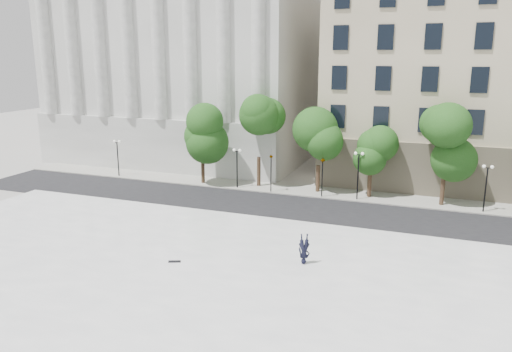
% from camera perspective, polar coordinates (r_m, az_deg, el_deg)
% --- Properties ---
extents(ground, '(160.00, 160.00, 0.00)m').
position_cam_1_polar(ground, '(27.98, -10.76, -13.77)').
color(ground, '#A8A59E').
rests_on(ground, ground).
extents(plaza, '(44.00, 22.00, 0.45)m').
position_cam_1_polar(plaza, '(30.21, -7.80, -11.02)').
color(plaza, white).
rests_on(plaza, ground).
extents(street, '(60.00, 8.00, 0.02)m').
position_cam_1_polar(street, '(43.18, 1.64, -3.53)').
color(street, black).
rests_on(street, ground).
extents(far_sidewalk, '(60.00, 4.00, 0.12)m').
position_cam_1_polar(far_sidewalk, '(48.66, 3.93, -1.50)').
color(far_sidewalk, '#A5A398').
rests_on(far_sidewalk, ground).
extents(building_west, '(31.50, 27.65, 25.60)m').
position_cam_1_polar(building_west, '(66.87, -6.61, 13.69)').
color(building_west, silver).
rests_on(building_west, ground).
extents(traffic_light_west, '(0.89, 1.58, 4.13)m').
position_cam_1_polar(traffic_light_west, '(46.68, 1.74, 2.36)').
color(traffic_light_west, black).
rests_on(traffic_light_west, ground).
extents(traffic_light_east, '(0.65, 1.84, 4.22)m').
position_cam_1_polar(traffic_light_east, '(45.35, 7.64, 2.04)').
color(traffic_light_east, black).
rests_on(traffic_light_east, ground).
extents(person_lying, '(1.22, 2.01, 0.52)m').
position_cam_1_polar(person_lying, '(30.77, 5.51, -9.49)').
color(person_lying, black).
rests_on(person_lying, plaza).
extents(skateboard, '(0.76, 0.47, 0.08)m').
position_cam_1_polar(skateboard, '(31.34, -9.30, -9.61)').
color(skateboard, black).
rests_on(skateboard, plaza).
extents(street_trees, '(34.43, 4.88, 7.53)m').
position_cam_1_polar(street_trees, '(46.31, 8.60, 3.86)').
color(street_trees, '#382619').
rests_on(street_trees, ground).
extents(lamp_posts, '(36.79, 0.28, 4.46)m').
position_cam_1_polar(lamp_posts, '(46.64, 3.69, 1.38)').
color(lamp_posts, black).
rests_on(lamp_posts, ground).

